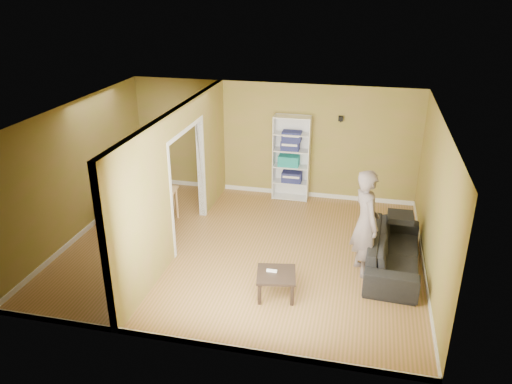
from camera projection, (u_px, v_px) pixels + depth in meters
The scene contains 16 objects.
room_shell at pixel (243, 185), 8.84m from camera, with size 6.50×6.50×6.50m.
partition at pixel (179, 179), 9.08m from camera, with size 0.22×5.50×2.60m, color #A07F48, non-canonical shape.
wall_speaker at pixel (341, 119), 10.70m from camera, with size 0.10×0.10×0.10m, color black.
sofa at pixel (394, 246), 8.60m from camera, with size 0.95×2.22×0.85m, color black.
person at pixel (367, 214), 8.22m from camera, with size 0.62×0.80×2.19m, color slate.
bookshelf at pixel (292, 157), 11.20m from camera, with size 0.81×0.36×1.93m.
paper_box_navy_a at pixel (292, 177), 11.33m from camera, with size 0.44×0.29×0.23m, color navy.
paper_box_teal at pixel (289, 161), 11.20m from camera, with size 0.46×0.30×0.24m, color #127879.
paper_box_navy_b at pixel (290, 145), 11.05m from camera, with size 0.41×0.26×0.21m, color navy.
paper_box_navy_c at pixel (292, 136), 10.95m from camera, with size 0.42×0.27×0.22m, color navy.
coffee_table at pixel (276, 277), 7.85m from camera, with size 0.61×0.61×0.40m.
game_controller at pixel (272, 271), 7.87m from camera, with size 0.17×0.04×0.03m, color white.
dining_table at pixel (146, 195), 10.07m from camera, with size 1.15×0.76×0.72m.
chair_left at pixel (113, 197), 10.31m from camera, with size 0.46×0.46×1.01m, color tan, non-canonical shape.
chair_near at pixel (134, 213), 9.63m from camera, with size 0.45×0.45×0.99m, color #D7B98C, non-canonical shape.
chair_far at pixel (164, 192), 10.72m from camera, with size 0.40×0.40×0.88m, color tan, non-canonical shape.
Camera 1 is at (2.06, -7.91, 4.67)m, focal length 35.00 mm.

